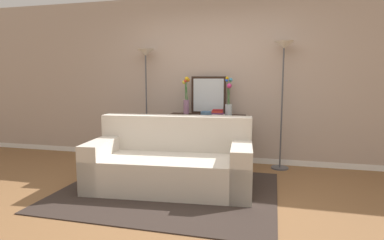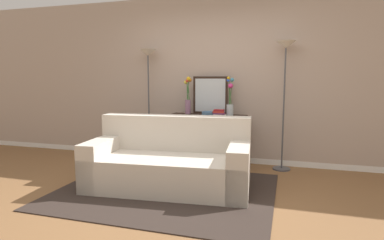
% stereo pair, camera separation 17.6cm
% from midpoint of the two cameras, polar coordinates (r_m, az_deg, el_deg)
% --- Properties ---
extents(ground_plane, '(16.00, 16.00, 0.02)m').
position_cam_midpoint_polar(ground_plane, '(3.63, -1.57, -14.93)').
color(ground_plane, brown).
extents(back_wall, '(12.00, 0.15, 2.68)m').
position_cam_midpoint_polar(back_wall, '(5.34, 5.31, 7.04)').
color(back_wall, white).
rests_on(back_wall, ground).
extents(area_rug, '(2.58, 2.06, 0.01)m').
position_cam_midpoint_polar(area_rug, '(4.05, -3.35, -12.33)').
color(area_rug, '#332823').
rests_on(area_rug, ground).
extents(couch, '(2.06, 1.13, 0.88)m').
position_cam_midpoint_polar(couch, '(4.10, -2.67, -7.60)').
color(couch, beige).
rests_on(couch, ground).
extents(console_table, '(1.19, 0.33, 0.80)m').
position_cam_midpoint_polar(console_table, '(5.09, 3.83, -1.95)').
color(console_table, black).
rests_on(console_table, ground).
extents(floor_lamp_left, '(0.28, 0.28, 1.84)m').
position_cam_midpoint_polar(floor_lamp_left, '(5.39, -6.81, 8.13)').
color(floor_lamp_left, '#4C4C51').
rests_on(floor_lamp_left, ground).
extents(floor_lamp_right, '(0.28, 0.28, 1.90)m').
position_cam_midpoint_polar(floor_lamp_right, '(4.95, 17.13, 8.53)').
color(floor_lamp_right, '#4C4C51').
rests_on(floor_lamp_right, ground).
extents(wall_mirror, '(0.56, 0.02, 0.60)m').
position_cam_midpoint_polar(wall_mirror, '(5.16, 4.22, 4.39)').
color(wall_mirror, black).
rests_on(wall_mirror, console_table).
extents(vase_tall_flowers, '(0.12, 0.12, 0.59)m').
position_cam_midpoint_polar(vase_tall_flowers, '(5.15, 0.26, 4.03)').
color(vase_tall_flowers, gray).
rests_on(vase_tall_flowers, console_table).
extents(vase_short_flowers, '(0.11, 0.13, 0.59)m').
position_cam_midpoint_polar(vase_short_flowers, '(4.98, 7.77, 3.33)').
color(vase_short_flowers, silver).
rests_on(vase_short_flowers, console_table).
extents(fruit_bowl, '(0.18, 0.18, 0.06)m').
position_cam_midpoint_polar(fruit_bowl, '(4.95, 3.81, 1.17)').
color(fruit_bowl, '#4C7093').
rests_on(fruit_bowl, console_table).
extents(book_stack, '(0.20, 0.14, 0.09)m').
position_cam_midpoint_polar(book_stack, '(4.93, 5.83, 1.27)').
color(book_stack, silver).
rests_on(book_stack, console_table).
extents(book_row_under_console, '(0.37, 0.18, 0.13)m').
position_cam_midpoint_polar(book_row_under_console, '(5.26, 0.45, -7.03)').
color(book_row_under_console, tan).
rests_on(book_row_under_console, ground).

